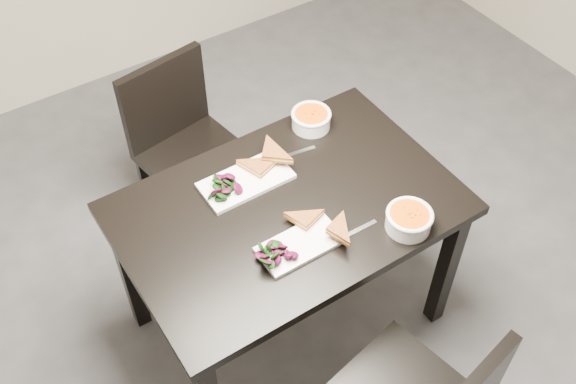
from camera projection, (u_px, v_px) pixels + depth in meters
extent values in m
cube|color=black|center=(288.00, 209.00, 2.41)|extent=(1.20, 0.80, 0.04)
cube|color=black|center=(447.00, 267.00, 2.69)|extent=(0.06, 0.06, 0.71)
cube|color=black|center=(129.00, 272.00, 2.68)|extent=(0.06, 0.06, 0.71)
cube|color=black|center=(346.00, 166.00, 3.07)|extent=(0.06, 0.06, 0.71)
cube|color=black|center=(387.00, 363.00, 2.57)|extent=(0.05, 0.05, 0.41)
cube|color=black|center=(196.00, 158.00, 3.00)|extent=(0.48, 0.48, 0.04)
cube|color=black|center=(193.00, 233.00, 3.00)|extent=(0.05, 0.05, 0.41)
cube|color=black|center=(254.00, 193.00, 3.16)|extent=(0.05, 0.05, 0.41)
cube|color=black|center=(147.00, 190.00, 3.18)|extent=(0.05, 0.05, 0.41)
cube|color=black|center=(207.00, 154.00, 3.34)|extent=(0.05, 0.05, 0.41)
cube|color=black|center=(164.00, 100.00, 2.93)|extent=(0.42, 0.11, 0.40)
cube|color=white|center=(300.00, 245.00, 2.26)|extent=(0.29, 0.14, 0.01)
cylinder|color=white|center=(409.00, 221.00, 2.30)|extent=(0.16, 0.16, 0.06)
cylinder|color=#CE4609|center=(410.00, 216.00, 2.28)|extent=(0.14, 0.14, 0.02)
torus|color=white|center=(410.00, 214.00, 2.28)|extent=(0.16, 0.16, 0.02)
cube|color=silver|center=(355.00, 232.00, 2.31)|extent=(0.18, 0.02, 0.00)
cube|color=white|center=(246.00, 181.00, 2.46)|extent=(0.34, 0.17, 0.02)
cylinder|color=white|center=(311.00, 120.00, 2.65)|extent=(0.15, 0.15, 0.06)
cylinder|color=#CE4609|center=(311.00, 115.00, 2.63)|extent=(0.13, 0.13, 0.02)
torus|color=white|center=(311.00, 114.00, 2.62)|extent=(0.16, 0.16, 0.02)
cube|color=silver|center=(294.00, 154.00, 2.56)|extent=(0.18, 0.05, 0.00)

